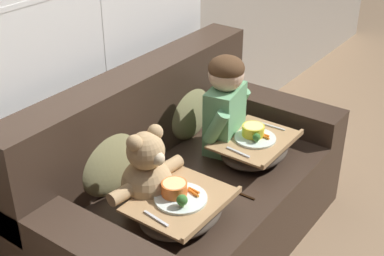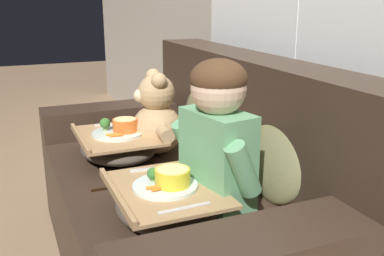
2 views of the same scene
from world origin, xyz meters
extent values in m
plane|color=#8E7051|center=(0.00, 0.00, 0.00)|extent=(14.00, 14.00, 0.00)
cube|color=#38281E|center=(0.00, 0.00, 0.23)|extent=(1.75, 0.94, 0.47)
cube|color=#38281E|center=(0.00, 0.36, 0.71)|extent=(1.75, 0.22, 0.49)
cube|color=#38281E|center=(-0.77, 0.00, 0.54)|extent=(0.22, 0.94, 0.15)
cube|color=#38281E|center=(0.77, 0.00, 0.54)|extent=(0.22, 0.94, 0.15)
cube|color=black|center=(0.00, -0.02, 0.47)|extent=(0.01, 0.68, 0.01)
ellipsoid|color=#898456|center=(0.33, 0.28, 0.65)|extent=(0.40, 0.19, 0.41)
ellipsoid|color=#898456|center=(-0.33, 0.28, 0.65)|extent=(0.41, 0.20, 0.43)
cube|color=#66A370|center=(0.33, 0.03, 0.65)|extent=(0.29, 0.20, 0.36)
sphere|color=beige|center=(0.33, 0.03, 0.91)|extent=(0.19, 0.19, 0.19)
ellipsoid|color=#4C331E|center=(0.33, 0.03, 0.94)|extent=(0.19, 0.19, 0.13)
cylinder|color=#66A370|center=(0.18, -0.02, 0.67)|extent=(0.10, 0.15, 0.20)
cylinder|color=#66A370|center=(0.48, 0.04, 0.67)|extent=(0.10, 0.15, 0.20)
sphere|color=tan|center=(-0.33, 0.03, 0.59)|extent=(0.24, 0.24, 0.24)
sphere|color=tan|center=(-0.33, 0.03, 0.77)|extent=(0.18, 0.18, 0.18)
sphere|color=tan|center=(-0.39, 0.03, 0.83)|extent=(0.07, 0.07, 0.07)
sphere|color=tan|center=(-0.27, 0.02, 0.83)|extent=(0.07, 0.07, 0.07)
sphere|color=beige|center=(-0.34, -0.05, 0.76)|extent=(0.06, 0.06, 0.06)
sphere|color=black|center=(-0.34, -0.07, 0.76)|extent=(0.02, 0.02, 0.02)
cylinder|color=tan|center=(-0.48, 0.04, 0.61)|extent=(0.13, 0.08, 0.06)
cylinder|color=tan|center=(-0.17, 0.01, 0.61)|extent=(0.13, 0.08, 0.06)
cylinder|color=tan|center=(-0.40, -0.09, 0.50)|extent=(0.07, 0.12, 0.06)
cylinder|color=tan|center=(-0.29, -0.10, 0.50)|extent=(0.07, 0.12, 0.06)
ellipsoid|color=#473D33|center=(0.33, -0.17, 0.52)|extent=(0.43, 0.34, 0.11)
cube|color=tan|center=(0.33, -0.17, 0.58)|extent=(0.44, 0.35, 0.01)
cube|color=tan|center=(0.33, -0.34, 0.59)|extent=(0.44, 0.02, 0.02)
cylinder|color=silver|center=(0.33, -0.17, 0.59)|extent=(0.22, 0.22, 0.01)
cylinder|color=yellow|center=(0.34, -0.15, 0.62)|extent=(0.12, 0.12, 0.06)
cylinder|color=#E5D189|center=(0.34, -0.15, 0.65)|extent=(0.10, 0.10, 0.01)
sphere|color=#38702D|center=(0.29, -0.20, 0.62)|extent=(0.04, 0.04, 0.04)
cylinder|color=#7A9E56|center=(0.29, -0.20, 0.60)|extent=(0.02, 0.02, 0.02)
cylinder|color=orange|center=(0.35, -0.21, 0.60)|extent=(0.02, 0.06, 0.01)
cylinder|color=orange|center=(0.37, -0.20, 0.60)|extent=(0.01, 0.06, 0.01)
cube|color=silver|center=(0.16, -0.17, 0.59)|extent=(0.03, 0.14, 0.01)
cube|color=silver|center=(0.50, -0.17, 0.59)|extent=(0.01, 0.17, 0.01)
ellipsoid|color=#473D33|center=(-0.33, -0.17, 0.52)|extent=(0.43, 0.35, 0.11)
cube|color=tan|center=(-0.33, -0.17, 0.58)|extent=(0.44, 0.36, 0.01)
cube|color=tan|center=(-0.33, -0.34, 0.59)|extent=(0.44, 0.02, 0.02)
cylinder|color=silver|center=(-0.33, -0.17, 0.59)|extent=(0.24, 0.24, 0.01)
cylinder|color=orange|center=(-0.33, -0.13, 0.62)|extent=(0.12, 0.12, 0.06)
cylinder|color=#E5D189|center=(-0.33, -0.13, 0.65)|extent=(0.10, 0.10, 0.01)
sphere|color=#38702D|center=(-0.38, -0.21, 0.63)|extent=(0.05, 0.05, 0.05)
cylinder|color=#7A9E56|center=(-0.38, -0.21, 0.60)|extent=(0.02, 0.02, 0.02)
cylinder|color=orange|center=(-0.28, -0.20, 0.60)|extent=(0.03, 0.07, 0.01)
cylinder|color=orange|center=(-0.26, -0.19, 0.60)|extent=(0.02, 0.06, 0.01)
cube|color=silver|center=(-0.50, -0.17, 0.59)|extent=(0.03, 0.14, 0.01)
camera|label=1|loc=(-1.85, -1.33, 2.00)|focal=50.00mm
camera|label=2|loc=(1.64, -0.63, 1.20)|focal=42.00mm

